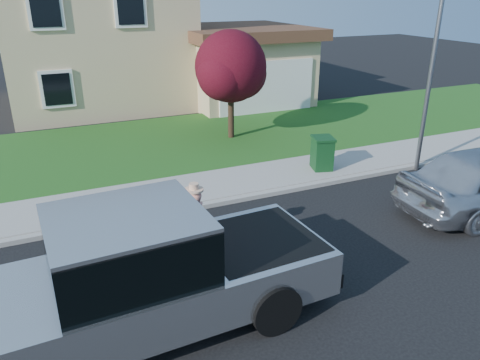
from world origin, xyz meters
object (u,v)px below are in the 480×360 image
ornamental_tree (232,70)px  pickup_truck (140,277)px  woman (195,221)px  street_lamp (433,67)px  trash_bin (322,153)px

ornamental_tree → pickup_truck: bearing=-121.1°
woman → street_lamp: street_lamp is taller
woman → ornamental_tree: (3.97, 7.32, 1.83)m
pickup_truck → woman: size_ratio=4.04×
woman → ornamental_tree: bearing=-139.9°
pickup_truck → street_lamp: size_ratio=1.18×
pickup_truck → ornamental_tree: ornamental_tree is taller
street_lamp → pickup_truck: bearing=-146.4°
pickup_truck → street_lamp: (9.64, 3.81, 2.23)m
pickup_truck → street_lamp: street_lamp is taller
pickup_truck → trash_bin: size_ratio=6.58×
trash_bin → street_lamp: bearing=-4.1°
ornamental_tree → street_lamp: (4.07, -5.43, 0.62)m
pickup_truck → ornamental_tree: size_ratio=1.70×
trash_bin → street_lamp: street_lamp is taller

